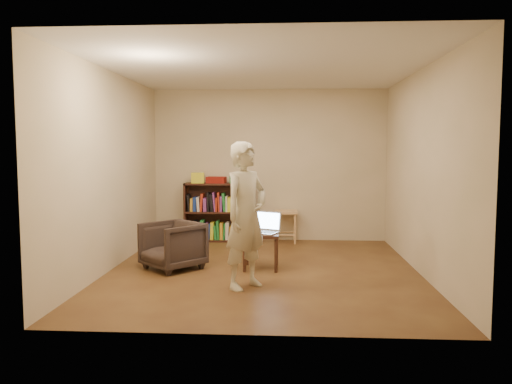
# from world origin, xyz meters

# --- Properties ---
(floor) EXTENTS (4.50, 4.50, 0.00)m
(floor) POSITION_xyz_m (0.00, 0.00, 0.00)
(floor) COLOR #462916
(floor) RESTS_ON ground
(ceiling) EXTENTS (4.50, 4.50, 0.00)m
(ceiling) POSITION_xyz_m (0.00, 0.00, 2.60)
(ceiling) COLOR silver
(ceiling) RESTS_ON wall_back
(wall_back) EXTENTS (4.00, 0.00, 4.00)m
(wall_back) POSITION_xyz_m (0.00, 2.25, 1.30)
(wall_back) COLOR beige
(wall_back) RESTS_ON floor
(wall_left) EXTENTS (0.00, 4.50, 4.50)m
(wall_left) POSITION_xyz_m (-2.00, 0.00, 1.30)
(wall_left) COLOR beige
(wall_left) RESTS_ON floor
(wall_right) EXTENTS (0.00, 4.50, 4.50)m
(wall_right) POSITION_xyz_m (2.00, 0.00, 1.30)
(wall_right) COLOR beige
(wall_right) RESTS_ON floor
(bookshelf) EXTENTS (1.20, 0.30, 1.00)m
(bookshelf) POSITION_xyz_m (-0.85, 2.09, 0.44)
(bookshelf) COLOR black
(bookshelf) RESTS_ON floor
(box_yellow) EXTENTS (0.24, 0.19, 0.18)m
(box_yellow) POSITION_xyz_m (-1.22, 2.07, 1.09)
(box_yellow) COLOR yellow
(box_yellow) RESTS_ON bookshelf
(red_cloth) EXTENTS (0.33, 0.26, 0.11)m
(red_cloth) POSITION_xyz_m (-0.91, 2.10, 1.05)
(red_cloth) COLOR maroon
(red_cloth) RESTS_ON bookshelf
(box_green) EXTENTS (0.15, 0.15, 0.12)m
(box_green) POSITION_xyz_m (-0.59, 2.05, 1.06)
(box_green) COLOR #217B33
(box_green) RESTS_ON bookshelf
(box_white) EXTENTS (0.12, 0.12, 0.08)m
(box_white) POSITION_xyz_m (-0.33, 2.10, 1.04)
(box_white) COLOR beige
(box_white) RESTS_ON bookshelf
(stool) EXTENTS (0.37, 0.37, 0.54)m
(stool) POSITION_xyz_m (0.30, 2.01, 0.44)
(stool) COLOR tan
(stool) RESTS_ON floor
(armchair) EXTENTS (0.96, 0.96, 0.63)m
(armchair) POSITION_xyz_m (-1.20, 0.04, 0.31)
(armchair) COLOR #312620
(armchair) RESTS_ON floor
(side_table) EXTENTS (0.47, 0.47, 0.48)m
(side_table) POSITION_xyz_m (-0.03, 0.13, 0.40)
(side_table) COLOR black
(side_table) RESTS_ON floor
(laptop) EXTENTS (0.46, 0.43, 0.28)m
(laptop) POSITION_xyz_m (0.02, 0.15, 0.54)
(laptop) COLOR #A7A6AB
(laptop) RESTS_ON side_table
(person) EXTENTS (0.69, 0.72, 1.67)m
(person) POSITION_xyz_m (-0.16, -0.79, 0.83)
(person) COLOR beige
(person) RESTS_ON floor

